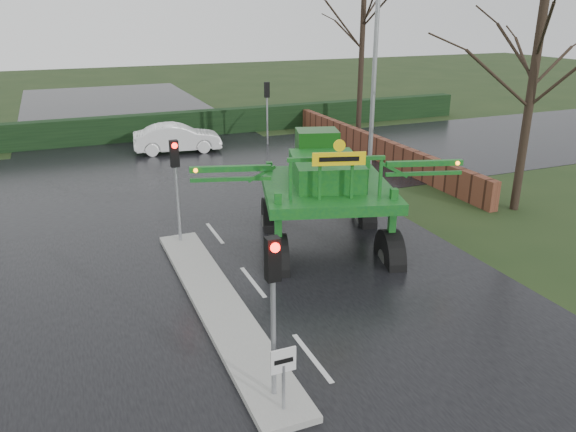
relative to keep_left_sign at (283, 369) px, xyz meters
name	(u,v)px	position (x,y,z in m)	size (l,w,h in m)	color
ground	(312,358)	(1.30, 1.50, -1.06)	(140.00, 140.00, 0.00)	black
road_main	(200,215)	(1.30, 11.50, -1.05)	(14.00, 80.00, 0.02)	black
road_cross	(169,174)	(1.30, 17.50, -1.05)	(80.00, 12.00, 0.02)	black
median_island	(219,305)	(0.00, 4.50, -0.97)	(1.20, 10.00, 0.16)	gray
hedge_row	(140,127)	(1.30, 25.50, -0.31)	(44.00, 0.90, 1.50)	black
brick_wall	(364,143)	(11.80, 17.50, -0.46)	(0.40, 20.00, 1.20)	#592D1E
keep_left_sign	(283,369)	(0.00, 0.00, 0.00)	(0.50, 0.07, 1.35)	gray
traffic_signal_near	(273,284)	(0.00, 0.49, 1.53)	(0.26, 0.33, 3.52)	gray
traffic_signal_mid	(176,169)	(0.00, 8.99, 1.53)	(0.26, 0.33, 3.52)	gray
traffic_signal_far	(267,99)	(7.80, 21.51, 1.53)	(0.26, 0.33, 3.52)	gray
street_light_right	(370,42)	(9.49, 13.50, 4.93)	(3.85, 0.30, 10.00)	gray
tree_right_near	(534,72)	(12.80, 7.50, 4.14)	(5.60, 5.60, 9.64)	black
tree_right_far	(363,24)	(14.30, 22.50, 5.44)	(7.00, 7.00, 12.05)	black
crop_sprayer	(277,191)	(2.48, 6.54, 1.24)	(8.38, 6.34, 4.86)	black
white_sedan	(178,152)	(2.67, 21.68, -1.06)	(1.61, 4.62, 1.52)	white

